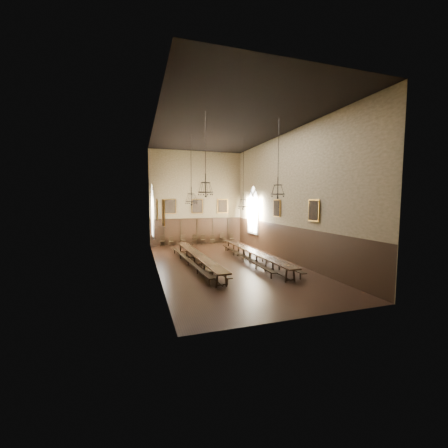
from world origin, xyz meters
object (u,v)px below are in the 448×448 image
chair_1 (171,243)px  chair_6 (223,240)px  bench_left_inner (203,260)px  chandelier_back_right (243,202)px  chair_7 (232,240)px  bench_left_outer (188,262)px  chair_0 (163,243)px  chandelier_front_right (278,189)px  chair_2 (183,242)px  chair_4 (203,241)px  chandelier_front_left (206,187)px  chair_3 (194,242)px  chandelier_back_left (191,197)px  table_right (253,257)px  bench_right_outer (263,258)px  table_left (198,260)px  chair_5 (212,241)px  bench_right_inner (244,258)px

chair_1 → chair_6: (5.09, 0.03, 0.05)m
bench_left_inner → chandelier_back_right: chandelier_back_right is taller
chair_7 → bench_left_outer: bearing=-120.9°
chair_0 → chandelier_front_right: size_ratio=0.21×
chair_2 → chair_4: 1.94m
chair_1 → chandelier_front_left: bearing=-89.6°
chair_3 → chandelier_back_left: size_ratio=0.20×
bench_left_outer → chair_1: chair_1 is taller
chandelier_front_left → chandelier_front_right: same height
chair_0 → chandelier_back_left: chandelier_back_left is taller
bench_left_inner → chandelier_back_left: bearing=98.9°
chandelier_front_right → bench_left_inner: bearing=139.6°
table_right → chair_6: chair_6 is taller
table_right → bench_right_outer: size_ratio=1.08×
chair_6 → chandelier_front_right: (-0.22, -11.45, 4.65)m
table_left → chair_4: (2.38, 8.57, -0.12)m
bench_right_outer → chair_5: 8.86m
bench_left_inner → bench_right_inner: size_ratio=1.08×
chandelier_front_left → chair_3: bearing=81.7°
bench_right_outer → chandelier_front_right: bearing=-98.1°
chandelier_back_right → table_right: bearing=-97.3°
bench_right_inner → chair_4: (-0.95, 8.28, 0.01)m
bench_left_outer → chair_6: (5.00, 8.25, 0.03)m
bench_right_inner → bench_right_outer: size_ratio=0.97×
bench_left_outer → chair_0: (-0.91, 8.27, 0.02)m
chandelier_back_right → chandelier_front_right: (-0.05, -5.60, 0.81)m
chair_5 → chair_7: size_ratio=1.01×
table_right → chandelier_back_left: (-3.78, 2.63, 4.12)m
chair_4 → chair_2: bearing=-170.6°
table_right → chair_2: chair_2 is taller
bench_right_inner → chair_1: chair_1 is taller
chair_0 → chair_3: bearing=1.9°
chandelier_back_right → chair_3: bearing=114.8°
bench_left_outer → chair_5: (3.93, 8.24, -0.01)m
bench_left_outer → chair_2: (1.03, 8.24, 0.02)m
bench_left_inner → chair_4: bearing=76.7°
bench_left_outer → chandelier_back_left: chandelier_back_left is taller
bench_left_outer → bench_right_inner: bench_left_outer is taller
bench_left_outer → chair_5: 9.13m
chandelier_back_right → chandelier_back_left: bearing=-176.3°
chair_2 → table_left: bearing=-100.4°
chair_6 → chandelier_back_right: 7.01m
bench_left_inner → chandelier_front_right: 6.79m
chair_4 → bench_right_outer: bearing=-67.0°
table_left → chair_2: bearing=87.1°
chair_3 → chair_1: bearing=-163.4°
chair_3 → chandelier_back_left: bearing=-87.7°
chair_2 → chair_4: chair_2 is taller
chair_4 → chair_5: 0.95m
bench_right_outer → bench_right_inner: bearing=157.8°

